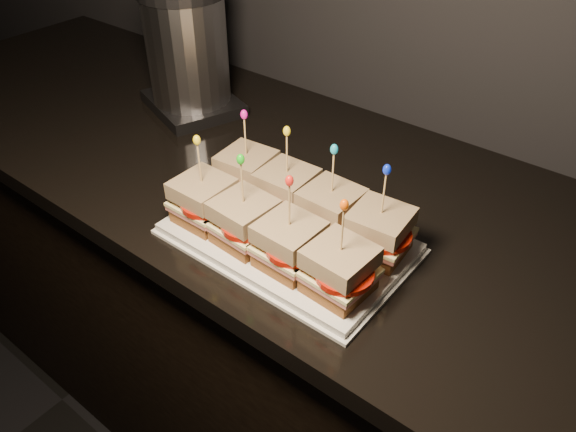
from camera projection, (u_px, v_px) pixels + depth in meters
The scene contains 63 objects.
cabinet at pixel (283, 331), 1.37m from camera, with size 2.15×0.63×0.85m, color black.
granite_slab at pixel (281, 179), 1.10m from camera, with size 2.19×0.67×0.04m, color black.
platter at pixel (288, 239), 0.91m from camera, with size 0.38×0.23×0.02m, color white.
platter_rim at pixel (288, 241), 0.91m from camera, with size 0.39×0.25×0.01m, color white.
sandwich_0_bread_bot at pixel (248, 185), 1.00m from camera, with size 0.08×0.08×0.02m, color brown.
sandwich_0_ham at pixel (247, 178), 0.99m from camera, with size 0.09×0.09×0.01m, color #CE6F62.
sandwich_0_cheese at pixel (247, 174), 0.98m from camera, with size 0.09×0.09×0.01m, color #FFF4A1.
sandwich_0_tomato at pixel (250, 174), 0.97m from camera, with size 0.08×0.08×0.01m, color #AB1507.
sandwich_0_bread_top at pixel (246, 161), 0.97m from camera, with size 0.08×0.08×0.03m, color #4E2D0D.
sandwich_0_pick at pixel (245, 139), 0.94m from camera, with size 0.00×0.00×0.09m, color tan.
sandwich_0_frill at pixel (244, 114), 0.91m from camera, with size 0.01×0.01×0.02m, color #D6109C.
sandwich_1_bread_bot at pixel (287, 203), 0.95m from camera, with size 0.08×0.08×0.02m, color brown.
sandwich_1_ham at pixel (287, 196), 0.94m from camera, with size 0.09×0.09×0.01m, color #CE6F62.
sandwich_1_cheese at pixel (287, 192), 0.94m from camera, with size 0.09×0.09×0.01m, color #FFF4A1.
sandwich_1_tomato at pixel (290, 193), 0.92m from camera, with size 0.08×0.08×0.01m, color #AB1507.
sandwich_1_bread_top at pixel (287, 179), 0.92m from camera, with size 0.08×0.08×0.03m, color #4E2D0D.
sandwich_1_pick at pixel (287, 156), 0.90m from camera, with size 0.00×0.00×0.09m, color tan.
sandwich_1_frill at pixel (287, 131), 0.87m from camera, with size 0.01×0.01×0.02m, color yellow.
sandwich_2_bread_bot at pixel (330, 223), 0.91m from camera, with size 0.08×0.08×0.02m, color brown.
sandwich_2_ham at pixel (330, 216), 0.90m from camera, with size 0.09×0.09×0.01m, color #CE6F62.
sandwich_2_cheese at pixel (331, 212), 0.89m from camera, with size 0.09×0.09×0.01m, color #FFF4A1.
sandwich_2_tomato at pixel (335, 213), 0.88m from camera, with size 0.08×0.08×0.01m, color #AB1507.
sandwich_2_bread_top at pixel (331, 199), 0.88m from camera, with size 0.08×0.08×0.03m, color #4E2D0D.
sandwich_2_pick at pixel (333, 175), 0.85m from camera, with size 0.00×0.00×0.09m, color tan.
sandwich_2_frill at pixel (334, 149), 0.82m from camera, with size 0.01×0.01×0.02m, color #169EC1.
sandwich_3_bread_bot at pixel (377, 245), 0.86m from camera, with size 0.08×0.08×0.02m, color brown.
sandwich_3_ham at pixel (378, 238), 0.86m from camera, with size 0.09×0.09×0.01m, color #CE6F62.
sandwich_3_cheese at pixel (379, 234), 0.85m from camera, with size 0.09×0.09×0.01m, color #FFF4A1.
sandwich_3_tomato at pixel (384, 235), 0.84m from camera, with size 0.08×0.08×0.01m, color #AB1507.
sandwich_3_bread_top at pixel (380, 220), 0.83m from camera, with size 0.08×0.08×0.03m, color #4E2D0D.
sandwich_3_pick at pixel (384, 196), 0.81m from camera, with size 0.00×0.00×0.09m, color tan.
sandwich_3_frill at pixel (387, 170), 0.78m from camera, with size 0.01×0.01×0.02m, color #0C26D9.
sandwich_4_bread_bot at pixel (205, 213), 0.93m from camera, with size 0.08×0.08×0.02m, color brown.
sandwich_4_ham at pixel (204, 206), 0.92m from camera, with size 0.09×0.09×0.01m, color #CE6F62.
sandwich_4_cheese at pixel (204, 202), 0.92m from camera, with size 0.09×0.09×0.01m, color #FFF4A1.
sandwich_4_tomato at pixel (206, 203), 0.90m from camera, with size 0.08×0.08×0.01m, color #AB1507.
sandwich_4_bread_top at pixel (202, 189), 0.90m from camera, with size 0.08×0.08×0.03m, color #4E2D0D.
sandwich_4_pick at pixel (200, 165), 0.87m from camera, with size 0.00×0.00×0.09m, color tan.
sandwich_4_frill at pixel (197, 140), 0.85m from camera, with size 0.01×0.01×0.02m, color yellow.
sandwich_5_bread_bot at pixel (245, 234), 0.89m from camera, with size 0.08×0.08×0.02m, color brown.
sandwich_5_ham at pixel (245, 227), 0.88m from camera, with size 0.09×0.09×0.01m, color #CE6F62.
sandwich_5_cheese at pixel (244, 223), 0.87m from camera, with size 0.09×0.09×0.01m, color #FFF4A1.
sandwich_5_tomato at pixel (247, 224), 0.86m from camera, with size 0.08×0.08×0.01m, color #AB1507.
sandwich_5_bread_top at pixel (244, 209), 0.86m from camera, with size 0.08×0.08×0.03m, color #4E2D0D.
sandwich_5_pick at pixel (242, 185), 0.83m from camera, with size 0.00×0.00×0.09m, color tan.
sandwich_5_frill at pixel (241, 159), 0.80m from camera, with size 0.01×0.01×0.02m, color #1AB815.
sandwich_6_bread_bot at pixel (289, 257), 0.84m from camera, with size 0.08×0.08×0.02m, color brown.
sandwich_6_ham at pixel (289, 250), 0.83m from camera, with size 0.09×0.09×0.01m, color #CE6F62.
sandwich_6_cheese at pixel (289, 246), 0.83m from camera, with size 0.09×0.09×0.01m, color #FFF4A1.
sandwich_6_tomato at pixel (293, 248), 0.81m from camera, with size 0.08×0.08×0.01m, color #AB1507.
sandwich_6_bread_top at pixel (289, 232), 0.81m from camera, with size 0.08×0.08×0.03m, color #4E2D0D.
sandwich_6_pick at pixel (289, 208), 0.79m from camera, with size 0.00×0.00×0.09m, color tan.
sandwich_6_frill at pixel (289, 181), 0.76m from camera, with size 0.01×0.01×0.02m, color red.
sandwich_7_bread_bot at pixel (338, 283), 0.80m from camera, with size 0.08×0.08×0.02m, color brown.
sandwich_7_ham at pixel (339, 275), 0.79m from camera, with size 0.09×0.09×0.01m, color #CE6F62.
sandwich_7_cheese at pixel (339, 272), 0.78m from camera, with size 0.09×0.09×0.01m, color #FFF4A1.
sandwich_7_tomato at pixel (344, 274), 0.77m from camera, with size 0.08×0.08×0.01m, color #AB1507.
sandwich_7_bread_top at pixel (340, 258), 0.77m from camera, with size 0.08×0.08×0.03m, color #4E2D0D.
sandwich_7_pick at pixel (342, 232), 0.74m from camera, with size 0.00×0.00×0.09m, color tan.
sandwich_7_frill at pixel (344, 205), 0.71m from camera, with size 0.01×0.01×0.02m, color #EE5207.
appliance_base at pixel (193, 103), 1.29m from camera, with size 0.21×0.17×0.03m, color #262628.
appliance_body at pixel (187, 50), 1.21m from camera, with size 0.17×0.17×0.23m, color silver.
appliance at pixel (187, 52), 1.22m from camera, with size 0.21×0.17×0.27m, color silver, non-canonical shape.
Camera 1 is at (1.17, 0.96, 1.48)m, focal length 35.00 mm.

